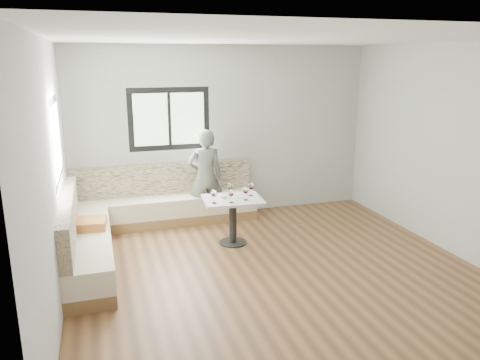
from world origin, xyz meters
name	(u,v)px	position (x,y,z in m)	size (l,w,h in m)	color
room	(272,161)	(-0.08, 0.08, 1.41)	(5.01, 5.01, 2.81)	brown
banquette	(135,219)	(-1.59, 1.63, 0.33)	(2.90, 2.80, 0.95)	brown
table	(233,210)	(-0.26, 1.11, 0.50)	(0.86, 0.70, 0.67)	black
person	(205,176)	(-0.42, 2.12, 0.76)	(0.55, 0.36, 1.52)	#5D625A
olive_ramekin	(222,197)	(-0.39, 1.18, 0.69)	(0.11, 0.11, 0.04)	white
wine_glass_a	(214,194)	(-0.56, 0.97, 0.81)	(0.09, 0.09, 0.19)	white
wine_glass_b	(231,193)	(-0.33, 0.93, 0.81)	(0.09, 0.09, 0.19)	white
wine_glass_c	(246,191)	(-0.11, 0.99, 0.81)	(0.09, 0.09, 0.19)	white
wine_glass_d	(230,187)	(-0.26, 1.24, 0.81)	(0.09, 0.09, 0.19)	white
wine_glass_e	(251,187)	(0.03, 1.16, 0.81)	(0.09, 0.09, 0.19)	white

